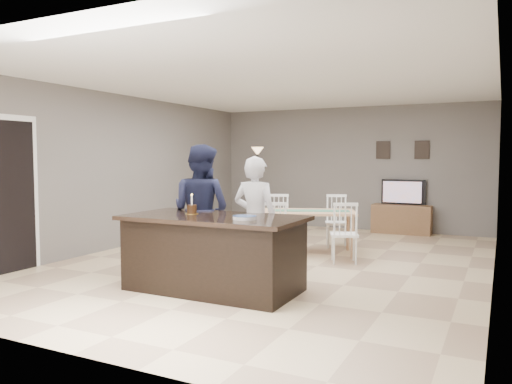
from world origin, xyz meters
The scene contains 14 objects.
floor centered at (0.00, 0.00, 0.00)m, with size 8.00×8.00×0.00m, color #D9BA8B.
room_shell centered at (0.00, 0.00, 1.68)m, with size 8.00×8.00×8.00m.
kitchen_island centered at (0.00, -1.80, 0.45)m, with size 2.15×1.10×0.90m.
tv_console centered at (1.20, 3.77, 0.30)m, with size 1.20×0.40×0.60m, color brown.
television centered at (1.20, 3.84, 0.86)m, with size 0.91×0.12×0.53m, color black.
tv_screen_glow centered at (1.20, 3.76, 0.87)m, with size 0.78×0.78×0.00m, color orange.
picture_frames centered at (1.15, 3.98, 1.75)m, with size 1.10×0.02×0.38m.
doorway centered at (-2.99, -2.30, 1.26)m, with size 0.00×2.10×2.65m.
woman centered at (0.28, -1.25, 0.80)m, with size 0.59×0.38×1.61m, color silver.
man centered at (-0.53, -1.25, 0.88)m, with size 0.86×0.67×1.76m, color #191C37.
birthday_cake centered at (-0.34, -1.75, 0.96)m, with size 0.16×0.16×0.25m.
plate_stack centered at (0.50, -1.95, 0.92)m, with size 0.27×0.27×0.04m.
dining_table centered at (0.22, 0.85, 0.59)m, with size 1.97×2.12×0.93m.
floor_lamp centered at (-1.68, 2.80, 1.41)m, with size 0.27×0.27×1.81m.
Camera 1 is at (3.08, -6.86, 1.60)m, focal length 35.00 mm.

